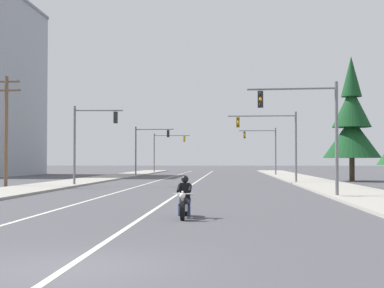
{
  "coord_description": "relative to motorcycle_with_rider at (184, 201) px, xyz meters",
  "views": [
    {
      "loc": [
        3.0,
        -10.31,
        1.99
      ],
      "look_at": [
        0.59,
        26.62,
        3.05
      ],
      "focal_mm": 52.97,
      "sensor_mm": 36.0,
      "label": 1
    }
  ],
  "objects": [
    {
      "name": "ground_plane",
      "position": [
        -1.46,
        -9.18,
        -0.59
      ],
      "size": [
        400.0,
        400.0,
        0.0
      ],
      "primitive_type": "plane",
      "color": "#47474C"
    },
    {
      "name": "lane_stripe_center",
      "position": [
        -1.46,
        35.82,
        -0.58
      ],
      "size": [
        0.16,
        100.0,
        0.01
      ],
      "primitive_type": "cube",
      "color": "beige",
      "rests_on": "ground"
    },
    {
      "name": "lane_stripe_left",
      "position": [
        -5.38,
        35.82,
        -0.58
      ],
      "size": [
        0.16,
        100.0,
        0.01
      ],
      "primitive_type": "cube",
      "color": "beige",
      "rests_on": "ground"
    },
    {
      "name": "sidewalk_kerb_right",
      "position": [
        9.0,
        30.82,
        -0.52
      ],
      "size": [
        4.4,
        110.0,
        0.14
      ],
      "primitive_type": "cube",
      "color": "#9E998E",
      "rests_on": "ground"
    },
    {
      "name": "sidewalk_kerb_left",
      "position": [
        -11.93,
        30.82,
        -0.52
      ],
      "size": [
        4.4,
        110.0,
        0.14
      ],
      "primitive_type": "cube",
      "color": "#9E998E",
      "rests_on": "ground"
    },
    {
      "name": "motorcycle_with_rider",
      "position": [
        0.0,
        0.0,
        0.0
      ],
      "size": [
        0.7,
        2.19,
        1.46
      ],
      "color": "black",
      "rests_on": "ground"
    },
    {
      "name": "traffic_signal_near_right",
      "position": [
        5.9,
        11.15,
        3.51
      ],
      "size": [
        4.82,
        0.48,
        6.2
      ],
      "color": "slate",
      "rests_on": "ground"
    },
    {
      "name": "traffic_signal_near_left",
      "position": [
        -9.35,
        23.64,
        3.44
      ],
      "size": [
        3.83,
        0.49,
        6.2
      ],
      "color": "slate",
      "rests_on": "ground"
    },
    {
      "name": "traffic_signal_mid_right",
      "position": [
        5.57,
        29.88,
        3.58
      ],
      "size": [
        5.96,
        0.37,
        6.2
      ],
      "color": "slate",
      "rests_on": "ground"
    },
    {
      "name": "traffic_signal_mid_left",
      "position": [
        -8.7,
        50.56,
        3.51
      ],
      "size": [
        4.91,
        0.46,
        6.2
      ],
      "color": "slate",
      "rests_on": "ground"
    },
    {
      "name": "traffic_signal_far_right",
      "position": [
        6.23,
        54.52,
        3.51
      ],
      "size": [
        4.82,
        0.37,
        6.2
      ],
      "color": "slate",
      "rests_on": "ground"
    },
    {
      "name": "traffic_signal_far_left",
      "position": [
        -8.49,
        68.37,
        3.56
      ],
      "size": [
        5.69,
        0.37,
        6.2
      ],
      "color": "slate",
      "rests_on": "ground"
    },
    {
      "name": "utility_pole_left_near",
      "position": [
        -14.89,
        21.23,
        3.86
      ],
      "size": [
        2.18,
        0.26,
        8.21
      ],
      "color": "brown",
      "rests_on": "ground"
    },
    {
      "name": "conifer_tree_right_verge_far",
      "position": [
        13.19,
        35.08,
        4.88
      ],
      "size": [
        5.42,
        5.42,
        11.93
      ],
      "color": "#423023",
      "rests_on": "ground"
    }
  ]
}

